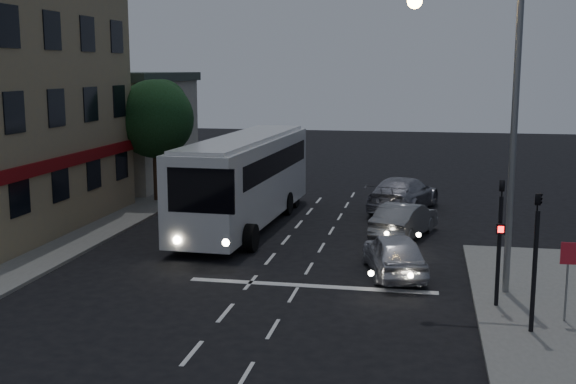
% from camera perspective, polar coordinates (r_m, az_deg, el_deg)
% --- Properties ---
extents(ground, '(120.00, 120.00, 0.00)m').
position_cam_1_polar(ground, '(21.80, -4.24, -8.66)').
color(ground, black).
extents(road_markings, '(8.00, 30.55, 0.01)m').
position_cam_1_polar(road_markings, '(24.61, 0.68, -6.45)').
color(road_markings, silver).
rests_on(road_markings, ground).
extents(tour_bus, '(3.25, 12.97, 3.95)m').
position_cam_1_polar(tour_bus, '(31.70, -3.38, 1.15)').
color(tour_bus, silver).
rests_on(tour_bus, ground).
extents(car_suv, '(2.65, 4.54, 1.45)m').
position_cam_1_polar(car_suv, '(24.56, 8.38, -4.85)').
color(car_suv, silver).
rests_on(car_suv, ground).
extents(car_sedan_a, '(2.77, 4.62, 1.44)m').
position_cam_1_polar(car_sedan_a, '(30.05, 9.20, -2.19)').
color(car_sedan_a, gray).
rests_on(car_sedan_a, ground).
extents(car_sedan_b, '(3.74, 6.18, 1.67)m').
position_cam_1_polar(car_sedan_b, '(35.48, 9.08, -0.15)').
color(car_sedan_b, gray).
rests_on(car_sedan_b, ground).
extents(traffic_signal_main, '(0.25, 0.35, 4.10)m').
position_cam_1_polar(traffic_signal_main, '(21.31, 16.41, -2.72)').
color(traffic_signal_main, black).
rests_on(traffic_signal_main, sidewalk_near).
extents(traffic_signal_side, '(0.18, 0.15, 4.10)m').
position_cam_1_polar(traffic_signal_side, '(19.49, 19.00, -4.01)').
color(traffic_signal_side, black).
rests_on(traffic_signal_side, sidewalk_near).
extents(regulatory_sign, '(0.45, 0.12, 2.20)m').
position_cam_1_polar(regulatory_sign, '(20.77, 21.25, -5.65)').
color(regulatory_sign, slate).
rests_on(regulatory_sign, sidewalk_near).
extents(streetlight, '(3.32, 0.44, 9.00)m').
position_cam_1_polar(streetlight, '(22.26, 15.82, 6.45)').
color(streetlight, slate).
rests_on(streetlight, sidewalk_near).
extents(low_building_north, '(9.40, 9.40, 6.50)m').
position_cam_1_polar(low_building_north, '(44.36, -14.52, 4.95)').
color(low_building_north, gray).
rests_on(low_building_north, sidewalk_far).
extents(street_tree, '(4.00, 4.00, 6.20)m').
position_cam_1_polar(street_tree, '(37.63, -10.50, 5.98)').
color(street_tree, black).
rests_on(street_tree, sidewalk_far).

